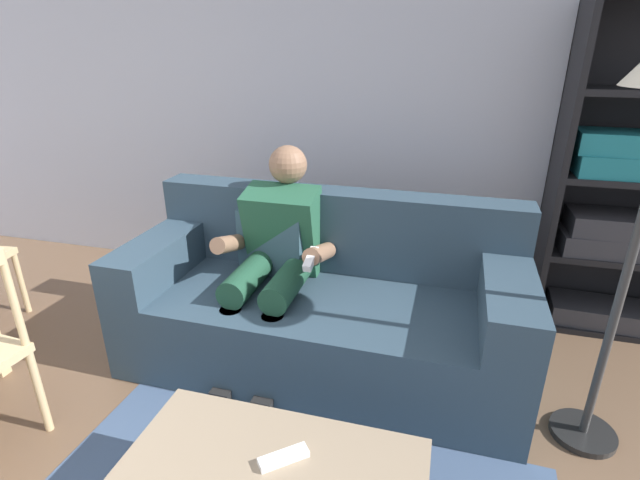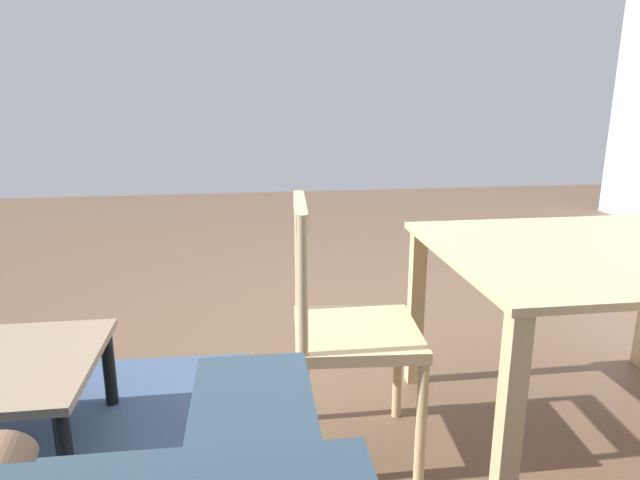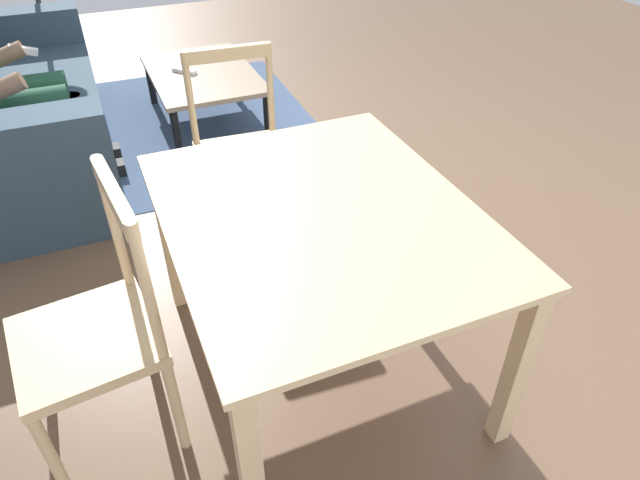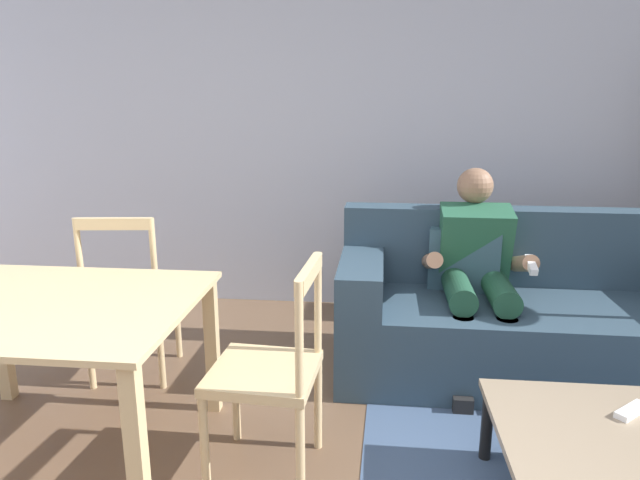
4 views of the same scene
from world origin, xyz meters
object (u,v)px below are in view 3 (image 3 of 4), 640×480
at_px(couch, 11,112).
at_px(dining_table, 320,237).
at_px(coffee_table, 203,77).
at_px(dining_chair_facing_couch, 243,154).
at_px(tv_remote, 184,71).
at_px(dining_chair_near_wall, 95,335).

xyz_separation_m(couch, dining_table, (-2.18, -1.05, 0.28)).
bearing_deg(couch, coffee_table, -83.91).
xyz_separation_m(coffee_table, dining_chair_facing_couch, (-1.37, 0.12, 0.13)).
bearing_deg(dining_table, tv_remote, -0.38).
relative_size(tv_remote, dining_table, 0.14).
distance_m(dining_chair_near_wall, dining_chair_facing_couch, 1.20).
bearing_deg(dining_chair_near_wall, coffee_table, -21.01).
relative_size(coffee_table, dining_chair_near_wall, 1.06).
bearing_deg(couch, dining_chair_near_wall, -172.42).
distance_m(couch, dining_table, 2.43).
height_order(coffee_table, dining_chair_near_wall, dining_chair_near_wall).
xyz_separation_m(couch, dining_chair_near_wall, (-2.17, -0.29, 0.12)).
bearing_deg(tv_remote, dining_chair_near_wall, 31.50).
height_order(coffee_table, dining_table, dining_table).
bearing_deg(coffee_table, tv_remote, 75.77).
height_order(tv_remote, dining_chair_facing_couch, dining_chair_facing_couch).
xyz_separation_m(coffee_table, dining_table, (-2.30, 0.13, 0.29)).
bearing_deg(dining_table, dining_chair_facing_couch, -0.13).
bearing_deg(tv_remote, dining_table, 49.49).
distance_m(coffee_table, tv_remote, 0.13).
bearing_deg(dining_table, dining_chair_near_wall, 89.72).
bearing_deg(coffee_table, dining_table, 176.88).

